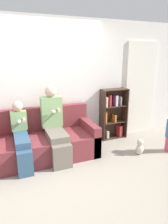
{
  "coord_description": "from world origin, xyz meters",
  "views": [
    {
      "loc": [
        -0.65,
        -2.91,
        1.84
      ],
      "look_at": [
        0.75,
        0.59,
        0.77
      ],
      "focal_mm": 32.0,
      "sensor_mm": 36.0,
      "label": 1
    }
  ],
  "objects_px": {
    "adult_seated": "(55,122)",
    "teddy_bear": "(140,147)",
    "couch": "(44,142)",
    "child_seated": "(21,135)",
    "bookshelf": "(113,113)"
  },
  "relations": [
    {
      "from": "adult_seated",
      "to": "bookshelf",
      "type": "relative_size",
      "value": 1.16
    },
    {
      "from": "child_seated",
      "to": "adult_seated",
      "type": "bearing_deg",
      "value": 5.96
    },
    {
      "from": "child_seated",
      "to": "teddy_bear",
      "type": "xyz_separation_m",
      "value": [
        2.1,
        -0.48,
        -0.39
      ]
    },
    {
      "from": "adult_seated",
      "to": "teddy_bear",
      "type": "height_order",
      "value": "adult_seated"
    },
    {
      "from": "couch",
      "to": "child_seated",
      "type": "height_order",
      "value": "child_seated"
    },
    {
      "from": "bookshelf",
      "to": "couch",
      "type": "bearing_deg",
      "value": -168.62
    },
    {
      "from": "adult_seated",
      "to": "bookshelf",
      "type": "xyz_separation_m",
      "value": [
        1.44,
        0.4,
        -0.09
      ]
    },
    {
      "from": "couch",
      "to": "child_seated",
      "type": "distance_m",
      "value": 0.49
    },
    {
      "from": "couch",
      "to": "adult_seated",
      "type": "height_order",
      "value": "adult_seated"
    },
    {
      "from": "bookshelf",
      "to": "teddy_bear",
      "type": "bearing_deg",
      "value": -85.95
    },
    {
      "from": "child_seated",
      "to": "bookshelf",
      "type": "relative_size",
      "value": 0.94
    },
    {
      "from": "adult_seated",
      "to": "bookshelf",
      "type": "bearing_deg",
      "value": 15.67
    },
    {
      "from": "bookshelf",
      "to": "adult_seated",
      "type": "bearing_deg",
      "value": -164.33
    },
    {
      "from": "couch",
      "to": "bookshelf",
      "type": "xyz_separation_m",
      "value": [
        1.64,
        0.33,
        0.29
      ]
    },
    {
      "from": "adult_seated",
      "to": "teddy_bear",
      "type": "relative_size",
      "value": 4.1
    }
  ]
}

